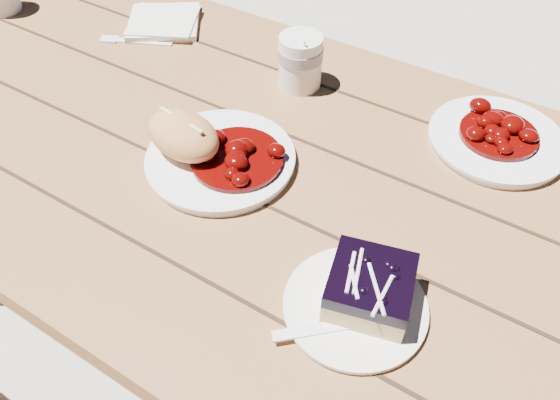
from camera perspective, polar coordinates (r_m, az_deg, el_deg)
The scene contains 13 objects.
ground at distance 1.54m, azimuth -3.27°, elevation -15.92°, with size 60.00×60.00×0.00m, color #AEA99D.
picnic_table at distance 1.05m, azimuth -4.62°, elevation -1.15°, with size 2.00×1.55×0.75m.
main_plate at distance 0.90m, azimuth -6.22°, elevation 4.19°, with size 0.24×0.24×0.02m, color white.
goulash_stew at distance 0.87m, azimuth -4.59°, elevation 5.08°, with size 0.15×0.15×0.04m, color #510402, non-canonical shape.
bread_roll at distance 0.89m, azimuth -10.07°, elevation 6.69°, with size 0.14×0.09×0.07m, color tan.
dessert_plate at distance 0.73m, azimuth 7.84°, elevation -10.97°, with size 0.18×0.18×0.01m, color white.
blueberry_cake at distance 0.71m, azimuth 9.39°, elevation -8.98°, with size 0.13×0.13×0.06m.
fork_dessert at distance 0.70m, azimuth 4.35°, elevation -13.23°, with size 0.03×0.16×0.01m, color white, non-canonical shape.
coffee_cup at distance 1.05m, azimuth 2.14°, elevation 14.25°, with size 0.08×0.08×0.10m, color white.
napkin_stack at distance 1.29m, azimuth -12.04°, elevation 17.71°, with size 0.15×0.15×0.01m, color white.
fork_table at distance 1.24m, azimuth -14.09°, elevation 15.74°, with size 0.03×0.16×0.01m, color white, non-canonical shape.
second_plate at distance 1.01m, azimuth 21.67°, elevation 5.81°, with size 0.22×0.22×0.02m, color white.
second_stew at distance 0.99m, azimuth 22.13°, elevation 7.07°, with size 0.13×0.13×0.04m, color #510402, non-canonical shape.
Camera 1 is at (0.44, -0.55, 1.37)m, focal length 35.00 mm.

